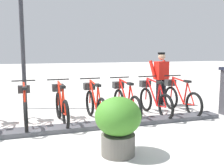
# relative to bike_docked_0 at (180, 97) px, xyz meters

# --- Properties ---
(ground_plane) EXTENTS (60.00, 60.00, 0.00)m
(ground_plane) POSITION_rel_bike_docked_0_xyz_m (-0.62, 3.46, -0.43)
(ground_plane) COLOR beige
(dock_rail_base) EXTENTS (0.44, 8.12, 0.10)m
(dock_rail_base) POSITION_rel_bike_docked_0_xyz_m (-0.62, 3.46, -0.38)
(dock_rail_base) COLOR #47474C
(dock_rail_base) RESTS_ON ground
(bike_docked_0) EXTENTS (1.72, 0.54, 1.02)m
(bike_docked_0) POSITION_rel_bike_docked_0_xyz_m (0.00, 0.00, 0.00)
(bike_docked_0) COLOR black
(bike_docked_0) RESTS_ON ground
(bike_docked_1) EXTENTS (1.72, 0.54, 1.02)m
(bike_docked_1) POSITION_rel_bike_docked_0_xyz_m (0.00, 0.81, 0.00)
(bike_docked_1) COLOR black
(bike_docked_1) RESTS_ON ground
(bike_docked_2) EXTENTS (1.72, 0.54, 1.02)m
(bike_docked_2) POSITION_rel_bike_docked_0_xyz_m (0.00, 1.63, 0.00)
(bike_docked_2) COLOR black
(bike_docked_2) RESTS_ON ground
(bike_docked_3) EXTENTS (1.72, 0.54, 1.02)m
(bike_docked_3) POSITION_rel_bike_docked_0_xyz_m (0.00, 2.44, 0.00)
(bike_docked_3) COLOR black
(bike_docked_3) RESTS_ON ground
(bike_docked_4) EXTENTS (1.72, 0.54, 1.02)m
(bike_docked_4) POSITION_rel_bike_docked_0_xyz_m (0.00, 3.25, 0.00)
(bike_docked_4) COLOR black
(bike_docked_4) RESTS_ON ground
(bike_docked_5) EXTENTS (1.72, 0.54, 1.02)m
(bike_docked_5) POSITION_rel_bike_docked_0_xyz_m (0.00, 4.07, 0.00)
(bike_docked_5) COLOR black
(bike_docked_5) RESTS_ON ground
(worker_near_rack) EXTENTS (0.49, 0.67, 1.66)m
(worker_near_rack) POSITION_rel_bike_docked_0_xyz_m (1.02, 0.04, 0.48)
(worker_near_rack) COLOR white
(worker_near_rack) RESTS_ON ground
(lamp_post) EXTENTS (0.32, 0.32, 4.43)m
(lamp_post) POSITION_rel_bike_docked_0_xyz_m (1.89, 4.10, 2.43)
(lamp_post) COLOR #2D2D33
(lamp_post) RESTS_ON ground
(planter_bush) EXTENTS (0.76, 0.76, 0.97)m
(planter_bush) POSITION_rel_bike_docked_0_xyz_m (-2.17, 2.59, 0.11)
(planter_bush) COLOR #59544C
(planter_bush) RESTS_ON ground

